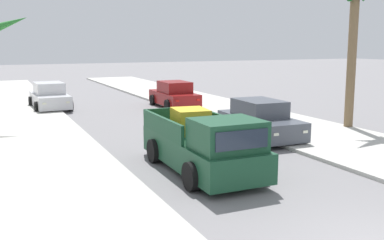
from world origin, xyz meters
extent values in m
cube|color=beige|center=(-5.50, 12.00, 0.06)|extent=(5.01, 60.00, 0.12)
cube|color=beige|center=(5.50, 12.00, 0.06)|extent=(5.01, 60.00, 0.12)
cube|color=silver|center=(-4.39, 12.00, 0.05)|extent=(0.16, 60.00, 0.10)
cube|color=silver|center=(4.39, 12.00, 0.05)|extent=(0.16, 60.00, 0.10)
cube|color=#19472D|center=(-0.94, 6.25, 0.60)|extent=(2.01, 5.13, 0.80)
cube|color=#19472D|center=(-0.97, 4.65, 1.40)|extent=(1.75, 1.53, 0.80)
cube|color=#283342|center=(-0.95, 5.41, 1.42)|extent=(1.38, 0.09, 0.44)
cube|color=#283342|center=(-0.98, 3.89, 1.42)|extent=(1.46, 0.09, 0.48)
cube|color=#19472D|center=(-0.01, 7.09, 1.28)|extent=(0.16, 3.30, 0.56)
cube|color=#19472D|center=(-1.83, 7.12, 1.28)|extent=(0.16, 3.30, 0.56)
cube|color=#19472D|center=(-0.89, 8.76, 1.28)|extent=(1.88, 0.13, 0.56)
cube|color=silver|center=(-0.89, 8.85, 0.44)|extent=(1.83, 0.15, 0.20)
cylinder|color=black|center=(0.01, 4.70, 0.38)|extent=(0.27, 0.76, 0.76)
cylinder|color=black|center=(-1.95, 4.73, 0.38)|extent=(0.27, 0.76, 0.76)
cylinder|color=black|center=(0.07, 7.63, 0.38)|extent=(0.27, 0.76, 0.76)
cylinder|color=black|center=(-1.89, 7.67, 0.38)|extent=(0.27, 0.76, 0.76)
cube|color=red|center=(-0.14, 8.80, 0.74)|extent=(0.22, 0.04, 0.18)
cube|color=red|center=(-1.64, 8.83, 0.74)|extent=(0.22, 0.04, 0.18)
cube|color=gold|center=(-0.92, 7.02, 1.38)|extent=(1.14, 1.29, 0.76)
cube|color=maroon|center=(3.47, 18.82, 0.54)|extent=(1.85, 4.24, 0.72)
cube|color=maroon|center=(3.46, 18.72, 1.22)|extent=(1.56, 2.13, 0.64)
cube|color=#283342|center=(3.49, 19.69, 1.20)|extent=(1.37, 0.11, 0.52)
cube|color=#283342|center=(3.44, 17.75, 1.20)|extent=(1.34, 0.11, 0.50)
cylinder|color=black|center=(2.59, 20.14, 0.32)|extent=(0.23, 0.64, 0.64)
cylinder|color=black|center=(4.40, 20.10, 0.32)|extent=(0.23, 0.64, 0.64)
cylinder|color=black|center=(2.54, 17.53, 0.32)|extent=(0.23, 0.64, 0.64)
cylinder|color=black|center=(4.34, 17.50, 0.32)|extent=(0.23, 0.64, 0.64)
cube|color=red|center=(2.79, 16.72, 0.64)|extent=(0.20, 0.04, 0.12)
cube|color=white|center=(2.90, 20.94, 0.61)|extent=(0.20, 0.04, 0.10)
cube|color=red|center=(4.06, 16.69, 0.64)|extent=(0.20, 0.04, 0.12)
cube|color=white|center=(4.13, 20.91, 0.61)|extent=(0.20, 0.04, 0.10)
cube|color=silver|center=(-3.38, 21.11, 0.54)|extent=(1.89, 4.25, 0.72)
cube|color=silver|center=(-3.38, 21.21, 1.22)|extent=(1.59, 2.15, 0.64)
cube|color=#283342|center=(-3.35, 20.24, 1.20)|extent=(1.37, 0.12, 0.52)
cube|color=#283342|center=(-3.41, 22.18, 1.20)|extent=(1.34, 0.12, 0.50)
cylinder|color=black|center=(-2.43, 19.83, 0.32)|extent=(0.24, 0.65, 0.64)
cylinder|color=black|center=(-4.24, 19.78, 0.32)|extent=(0.24, 0.65, 0.64)
cylinder|color=black|center=(-2.52, 22.44, 0.32)|extent=(0.24, 0.65, 0.64)
cylinder|color=black|center=(-4.32, 22.38, 0.32)|extent=(0.24, 0.65, 0.64)
cube|color=red|center=(-2.81, 23.24, 0.64)|extent=(0.20, 0.05, 0.12)
cube|color=white|center=(-2.69, 19.02, 0.61)|extent=(0.20, 0.05, 0.10)
cube|color=red|center=(-4.08, 23.20, 0.64)|extent=(0.20, 0.05, 0.12)
cube|color=white|center=(-3.93, 18.98, 0.61)|extent=(0.20, 0.05, 0.10)
cube|color=#474C56|center=(3.21, 9.29, 0.54)|extent=(1.97, 4.28, 0.72)
cube|color=#474C56|center=(3.21, 9.39, 1.22)|extent=(1.62, 2.17, 0.64)
cube|color=#283342|center=(3.16, 8.43, 1.20)|extent=(1.37, 0.15, 0.52)
cube|color=#283342|center=(3.26, 10.36, 1.20)|extent=(1.34, 0.15, 0.50)
cylinder|color=black|center=(4.04, 7.95, 0.32)|extent=(0.25, 0.65, 0.64)
cylinder|color=black|center=(2.24, 8.04, 0.32)|extent=(0.25, 0.65, 0.64)
cylinder|color=black|center=(4.17, 10.55, 0.32)|extent=(0.25, 0.65, 0.64)
cylinder|color=black|center=(2.37, 10.64, 0.32)|extent=(0.25, 0.65, 0.64)
cube|color=red|center=(3.95, 11.37, 0.64)|extent=(0.20, 0.05, 0.12)
cube|color=white|center=(3.72, 7.16, 0.61)|extent=(0.20, 0.05, 0.10)
cube|color=red|center=(2.68, 11.43, 0.64)|extent=(0.20, 0.05, 0.12)
cube|color=white|center=(2.48, 7.22, 0.61)|extent=(0.20, 0.05, 0.10)
cylinder|color=brown|center=(7.82, 9.24, 3.36)|extent=(0.38, 0.45, 6.72)
cone|color=#2D7F33|center=(-5.77, 15.58, 4.51)|extent=(2.21, 0.74, 1.25)
camera|label=1|loc=(-6.47, -4.95, 3.73)|focal=40.50mm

